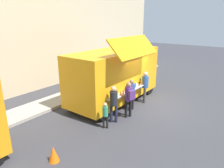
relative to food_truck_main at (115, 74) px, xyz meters
The scene contains 10 objects.
ground_plane 2.73m from the food_truck_main, 77.23° to the right, with size 60.00×60.00×0.00m, color #38383D.
curb_strip 5.02m from the food_truck_main, 146.77° to the left, with size 28.00×1.60×0.15m, color #9E998E.
food_truck_main is the anchor object (origin of this frame).
traffic_cone_orange 5.93m from the food_truck_main, 164.98° to the right, with size 0.36×0.36×0.55m, color orange.
trash_bin 4.66m from the food_truck_main, 30.94° to the left, with size 0.60×0.60×0.91m, color #2D6039.
customer_front_ordering 1.63m from the food_truck_main, 110.72° to the right, with size 0.55×0.34×1.66m.
customer_mid_with_backpack 2.26m from the food_truck_main, 126.94° to the right, with size 0.48×0.58×1.76m.
customer_rear_waiting 2.67m from the food_truck_main, 145.67° to the right, with size 0.35×0.35×1.74m.
customer_extra_browsing 1.78m from the food_truck_main, 59.19° to the right, with size 0.36×0.36×1.78m.
child_near_queue 3.32m from the food_truck_main, 151.79° to the right, with size 0.24×0.24×1.19m.
Camera 1 is at (-9.60, -4.37, 4.54)m, focal length 33.10 mm.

